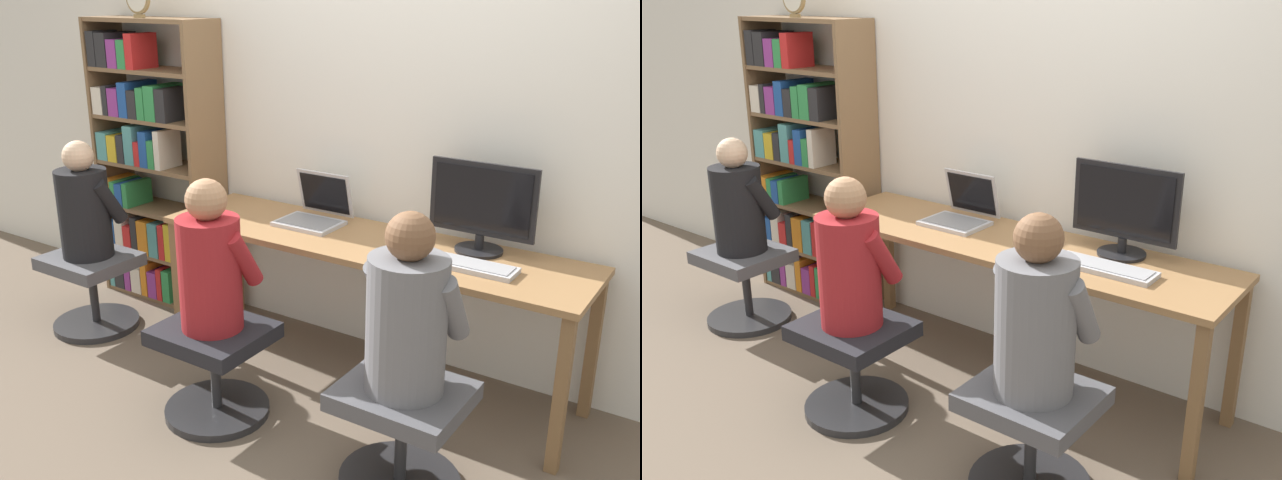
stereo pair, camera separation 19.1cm
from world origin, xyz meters
TOP-DOWN VIEW (x-y plane):
  - ground_plane at (0.00, 0.00)m, footprint 14.00×14.00m
  - wall_back at (0.00, 0.63)m, footprint 10.00×0.05m
  - desk at (0.00, 0.28)m, footprint 2.13×0.56m
  - desktop_monitor at (0.50, 0.42)m, footprint 0.49×0.22m
  - laptop at (-0.35, 0.36)m, footprint 0.31×0.30m
  - keyboard at (0.53, 0.21)m, footprint 0.44×0.14m
  - computer_mouse_by_keyboard at (0.25, 0.18)m, footprint 0.06×0.10m
  - office_chair_left at (0.56, -0.39)m, footprint 0.48×0.48m
  - office_chair_right at (-0.38, -0.40)m, footprint 0.48×0.48m
  - person_at_monitor at (0.56, -0.38)m, footprint 0.36×0.33m
  - person_at_laptop at (-0.38, -0.39)m, footprint 0.34×0.31m
  - bookshelf at (-1.61, 0.42)m, footprint 0.82×0.30m
  - office_chair_side at (-1.56, -0.11)m, footprint 0.48×0.48m
  - person_near_shelf at (-1.56, -0.11)m, footprint 0.34×0.31m

SIDE VIEW (x-z plane):
  - ground_plane at x=0.00m, z-range 0.00..0.00m
  - office_chair_left at x=0.56m, z-range 0.04..0.47m
  - office_chair_right at x=-0.38m, z-range 0.04..0.47m
  - office_chair_side at x=-1.56m, z-range 0.04..0.47m
  - desk at x=0.00m, z-range 0.29..1.01m
  - person_near_shelf at x=-1.56m, z-range 0.39..1.04m
  - keyboard at x=0.53m, z-range 0.72..0.74m
  - person_at_laptop at x=-0.38m, z-range 0.40..1.07m
  - computer_mouse_by_keyboard at x=0.25m, z-range 0.72..0.75m
  - person_at_monitor at x=0.56m, z-range 0.39..1.08m
  - laptop at x=-0.35m, z-range 0.65..0.90m
  - bookshelf at x=-1.61m, z-range -0.03..1.66m
  - desktop_monitor at x=0.50m, z-range 0.72..1.13m
  - wall_back at x=0.00m, z-range 0.00..2.60m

